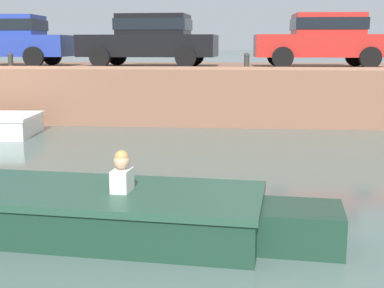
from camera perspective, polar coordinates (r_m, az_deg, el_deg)
The scene contains 9 objects.
ground_plane at distance 8.19m, azimuth 1.86°, elevation -5.11°, with size 400.00×400.00×0.00m, color #4C605B.
far_quay_wall at distance 17.26m, azimuth 3.74°, elevation 5.77°, with size 60.00×6.00×1.55m, color brown.
far_wall_coping at distance 14.33m, azimuth 3.46°, elevation 8.07°, with size 60.00×0.24×0.08m, color #9F6C52.
motorboat_passing at distance 6.52m, azimuth -11.25°, elevation -6.99°, with size 5.67×1.96×1.02m.
car_leftmost_blue at distance 17.76m, azimuth -19.56°, elevation 10.58°, with size 4.31×2.02×1.54m.
car_left_inner_black at distance 16.39m, azimuth -4.41°, elevation 11.19°, with size 4.12×2.14×1.54m.
car_centre_red at distance 16.34m, azimuth 13.87°, elevation 10.92°, with size 3.92×2.01×1.54m.
mooring_bollard_west at distance 15.79m, azimuth -18.79°, elevation 8.49°, with size 0.15×0.15×0.44m.
mooring_bollard_mid at distance 14.45m, azimuth 5.86°, elevation 8.85°, with size 0.15×0.15×0.44m.
Camera 1 is at (0.46, -1.56, 2.21)m, focal length 50.00 mm.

